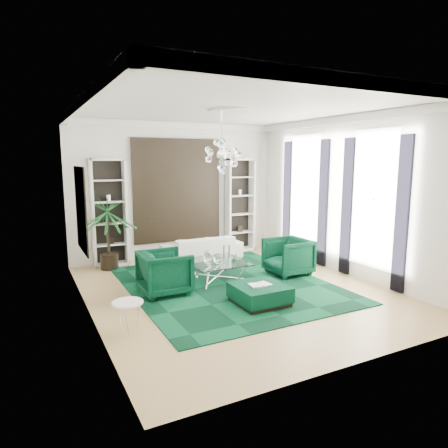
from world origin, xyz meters
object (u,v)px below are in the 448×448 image
armchair_right (288,256)px  palm (108,223)px  ottoman_side (166,271)px  ottoman_front (260,295)px  sofa (202,248)px  armchair_left (165,272)px  coffee_table (217,271)px  side_table (128,317)px

armchair_right → palm: size_ratio=0.41×
ottoman_side → ottoman_front: (1.09, -2.31, -0.02)m
sofa → armchair_left: 2.98m
sofa → coffee_table: bearing=76.0°
armchair_left → armchair_right: (3.12, -0.01, -0.01)m
armchair_left → ottoman_side: armchair_left is taller
armchair_right → palm: bearing=-123.1°
sofa → ottoman_front: sofa is taller
armchair_right → ottoman_front: size_ratio=1.01×
ottoman_front → ottoman_side: bearing=115.3°
ottoman_side → ottoman_front: size_ratio=0.98×
armchair_left → side_table: size_ratio=1.98×
ottoman_side → side_table: bearing=-121.7°
coffee_table → armchair_left: bearing=-165.6°
armchair_left → sofa: bearing=-38.8°
sofa → palm: palm is taller
armchair_left → ottoman_side: 0.98m
sofa → palm: bearing=-2.8°
sofa → armchair_right: 2.65m
armchair_right → side_table: (-4.25, -1.47, -0.20)m
coffee_table → palm: 3.08m
side_table → sofa: bearing=51.8°
palm → side_table: bearing=-96.9°
coffee_table → ottoman_side: (-1.04, 0.53, -0.01)m
sofa → side_table: size_ratio=4.40×
sofa → coffee_table: (-0.49, -1.97, -0.10)m
ottoman_side → ottoman_front: bearing=-64.7°
coffee_table → palm: size_ratio=0.54×
armchair_left → side_table: armchair_left is taller
armchair_left → ottoman_front: armchair_left is taller
side_table → palm: bearing=83.1°
ottoman_side → palm: 2.10m
ottoman_side → palm: palm is taller
coffee_table → ottoman_front: coffee_table is taller
sofa → ottoman_front: (-0.44, -3.75, -0.13)m
sofa → side_table: bearing=51.8°
ottoman_side → side_table: side_table is taller
armchair_right → side_table: 4.51m
sofa → side_table: (-3.00, -3.81, -0.08)m
palm → coffee_table: bearing=-45.9°
sofa → palm: 2.67m
sofa → side_table: 4.85m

